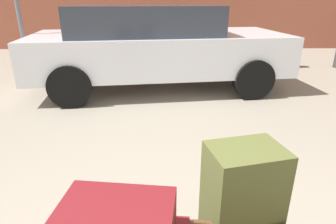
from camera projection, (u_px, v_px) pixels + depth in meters
name	position (u px, v px, depth m)	size (l,w,h in m)	color
suitcase_olive_stacked_top	(241.00, 202.00, 1.36)	(0.33, 0.24, 0.58)	#4C5128
parked_car	(156.00, 45.00, 5.00)	(4.49, 2.32, 1.42)	silver
bollard_kerb_near	(289.00, 53.00, 6.61)	(0.23, 0.23, 0.67)	#383838
no_parking_sign	(17.00, 6.00, 4.69)	(0.50, 0.07, 2.27)	slate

